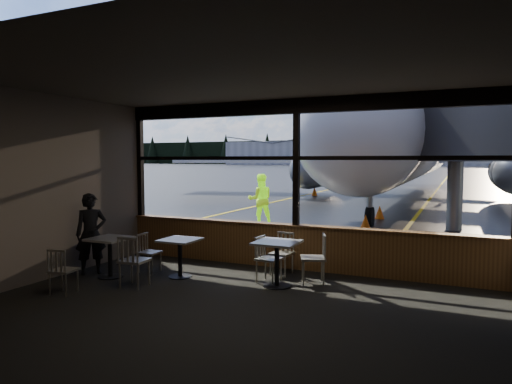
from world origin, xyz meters
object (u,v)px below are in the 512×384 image
Objects in this scene: jet_bridge at (482,159)px; ground_crew at (260,200)px; chair_near_n at (281,254)px; chair_left_s at (64,271)px; chair_mid_w at (150,253)px; cone_nose at (380,212)px; chair_near_e at (313,259)px; chair_near_w at (269,259)px; cafe_table_left at (110,258)px; airliner at (409,101)px; cafe_table_mid at (180,258)px; cone_wing at (314,191)px; cafe_table_near at (277,264)px; chair_mid_s at (135,261)px; cone_extra at (365,223)px; passenger at (91,234)px.

ground_crew is at bearing 179.66° from jet_bridge.
chair_left_s is at bearing 49.60° from chair_near_n.
cone_nose is at bearing 163.11° from chair_mid_w.
chair_near_e reaches higher than cone_nose.
chair_mid_w is (-2.48, -0.28, -0.03)m from chair_near_w.
airliner is at bearing 81.47° from cafe_table_left.
cafe_table_mid is at bearing 68.98° from ground_crew.
airliner reaches higher than chair_near_w.
chair_near_w reaches higher than chair_near_n.
cafe_table_mid is 10.71m from cone_nose.
chair_mid_w reaches higher than cone_wing.
chair_left_s is (-3.11, -1.88, -0.01)m from cafe_table_near.
cone_nose is (2.44, 11.41, -0.22)m from chair_mid_s.
cafe_table_near is 7.19m from cone_extra.
jet_bridge is 10.51m from passenger.
cone_wing is at bearing 99.76° from cafe_table_mid.
cone_wing is (-5.97, 19.78, -0.20)m from chair_near_e.
chair_near_w is 1.08× the size of chair_mid_w.
cafe_table_near is at bearing -116.61° from jet_bridge.
chair_near_e is 0.57× the size of passenger.
chair_near_w is 1.03× the size of chair_near_n.
passenger is at bearing -60.77° from chair_mid_w.
chair_left_s is 0.45× the size of ground_crew.
chair_near_e is at bearing 42.92° from cafe_table_near.
chair_near_e is (0.52, 0.48, 0.05)m from cafe_table_near.
ground_crew reaches higher than cafe_table_left.
chair_near_n is 6.37m from cone_extra.
ground_crew reaches higher than chair_mid_s.
cone_extra is at bearing 88.36° from cafe_table_near.
airliner reaches higher than ground_crew.
ground_crew reaches higher than cafe_table_near.
chair_near_n is 1.64× the size of cone_nose.
cafe_table_near is 7.74m from ground_crew.
chair_left_s reaches higher than cone_wing.
cafe_table_near is 0.34m from chair_near_w.
chair_near_n is at bearing 27.82° from cafe_table_left.
chair_mid_w is 0.49× the size of passenger.
airliner is 14.68m from jet_bridge.
chair_near_w is (2.91, 0.94, 0.04)m from cafe_table_left.
cafe_table_near is at bearing -74.94° from cone_wing.
chair_mid_w is (-2.73, -0.06, -0.01)m from cafe_table_near.
cone_wing is at bearing 123.74° from jet_bridge.
airliner is 71.00× the size of cone_wing.
cafe_table_near is 1.58× the size of cone_extra.
passenger is at bearing -69.64° from chair_near_w.
cafe_table_left is 0.93× the size of chair_near_n.
chair_mid_w is at bearing -77.15° from chair_near_w.
cafe_table_near is 1.03× the size of chair_left_s.
chair_mid_s is 0.53× the size of ground_crew.
cone_nose is at bearing -89.89° from airliner.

